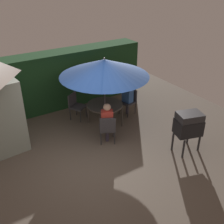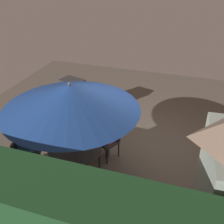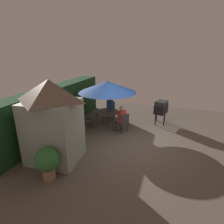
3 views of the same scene
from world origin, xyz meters
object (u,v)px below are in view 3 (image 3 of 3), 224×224
at_px(patio_table, 107,113).
at_px(chair_toward_hedge, 85,118).
at_px(garden_shed, 52,121).
at_px(chair_near_shed, 123,122).
at_px(patio_umbrella, 107,87).
at_px(potted_plant_by_shed, 47,161).
at_px(bbq_grill, 161,108).
at_px(chair_far_side, 110,109).
at_px(person_in_blue, 110,105).
at_px(person_in_red, 122,116).

relative_size(patio_table, chair_toward_hedge, 1.29).
distance_m(garden_shed, chair_near_shed, 3.39).
relative_size(patio_umbrella, potted_plant_by_shed, 2.72).
xyz_separation_m(bbq_grill, chair_near_shed, (-1.69, 1.52, -0.33)).
relative_size(patio_table, chair_far_side, 1.29).
distance_m(bbq_grill, potted_plant_by_shed, 6.13).
bearing_deg(person_in_blue, patio_table, -167.60).
height_order(chair_toward_hedge, person_in_red, person_in_red).
relative_size(chair_near_shed, chair_far_side, 1.00).
height_order(chair_toward_hedge, potted_plant_by_shed, potted_plant_by_shed).
distance_m(chair_far_side, chair_toward_hedge, 1.89).
bearing_deg(person_in_blue, chair_near_shed, -143.01).
distance_m(person_in_red, person_in_blue, 1.86).
bearing_deg(patio_table, bbq_grill, -63.70).
bearing_deg(patio_table, person_in_red, -117.14).
height_order(bbq_grill, person_in_red, person_in_red).
relative_size(chair_far_side, person_in_red, 0.71).
xyz_separation_m(chair_toward_hedge, person_in_blue, (1.68, -0.69, 0.26)).
relative_size(chair_toward_hedge, potted_plant_by_shed, 0.89).
bearing_deg(potted_plant_by_shed, chair_near_shed, -17.74).
bearing_deg(patio_umbrella, chair_far_side, 12.40).
relative_size(garden_shed, person_in_red, 2.22).
relative_size(chair_toward_hedge, person_in_blue, 0.71).
xyz_separation_m(potted_plant_by_shed, person_in_red, (3.84, -1.14, 0.19)).
relative_size(person_in_red, person_in_blue, 1.00).
xyz_separation_m(patio_umbrella, chair_far_side, (1.15, 0.25, -1.47)).
relative_size(bbq_grill, person_in_red, 0.95).
distance_m(bbq_grill, chair_toward_hedge, 3.84).
relative_size(patio_umbrella, chair_toward_hedge, 3.06).
height_order(patio_umbrella, person_in_blue, patio_umbrella).
xyz_separation_m(chair_toward_hedge, person_in_red, (0.17, -1.78, 0.26)).
xyz_separation_m(chair_far_side, person_in_blue, (-0.08, -0.02, 0.26)).
xyz_separation_m(chair_near_shed, chair_toward_hedge, (-0.13, 1.86, 0.00)).
height_order(patio_table, potted_plant_by_shed, potted_plant_by_shed).
bearing_deg(chair_toward_hedge, potted_plant_by_shed, -170.08).
bearing_deg(patio_table, chair_toward_hedge, 123.35).
xyz_separation_m(patio_umbrella, chair_near_shed, (-0.48, -0.93, -1.47)).
distance_m(garden_shed, patio_table, 3.46).
distance_m(garden_shed, bbq_grill, 5.54).
xyz_separation_m(patio_table, patio_umbrella, (-0.00, 0.00, 1.30)).
xyz_separation_m(chair_near_shed, person_in_blue, (1.55, 1.17, 0.26)).
xyz_separation_m(patio_table, person_in_blue, (1.07, 0.24, 0.09)).
distance_m(patio_table, person_in_red, 0.96).
distance_m(chair_toward_hedge, person_in_red, 1.81).
height_order(chair_near_shed, potted_plant_by_shed, potted_plant_by_shed).
distance_m(patio_table, chair_near_shed, 1.06).
bearing_deg(chair_far_side, person_in_red, -145.17).
distance_m(chair_toward_hedge, potted_plant_by_shed, 3.72).
xyz_separation_m(garden_shed, chair_toward_hedge, (2.69, 0.21, -0.90)).
distance_m(garden_shed, chair_far_side, 4.57).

